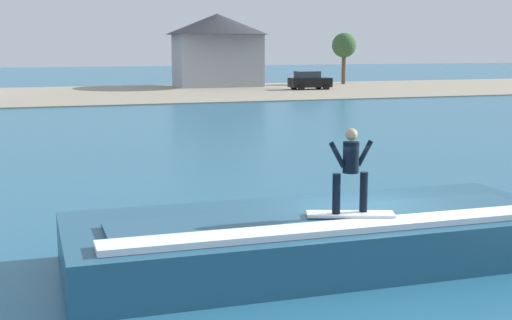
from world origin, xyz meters
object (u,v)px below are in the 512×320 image
object	(u,v)px
surfer	(351,166)
house_gabled_white	(217,43)
tree_tall_bare	(344,46)
wave_crest	(320,237)
surfboard	(350,214)
car_far_shore	(309,81)

from	to	relation	value
surfer	house_gabled_white	size ratio (longest dim) A/B	0.16
surfer	house_gabled_white	distance (m)	60.67
surfer	tree_tall_bare	size ratio (longest dim) A/B	0.30
tree_tall_bare	wave_crest	bearing A→B (deg)	-115.37
wave_crest	surfboard	bearing A→B (deg)	-60.54
wave_crest	car_far_shore	size ratio (longest dim) A/B	2.59
tree_tall_bare	house_gabled_white	bearing A→B (deg)	179.05
car_far_shore	surfer	bearing A→B (deg)	-111.39
wave_crest	house_gabled_white	distance (m)	60.21
house_gabled_white	car_far_shore	bearing A→B (deg)	-47.15
wave_crest	surfer	distance (m)	1.75
surfboard	car_far_shore	size ratio (longest dim) A/B	0.45
car_far_shore	house_gabled_white	size ratio (longest dim) A/B	0.37
wave_crest	house_gabled_white	size ratio (longest dim) A/B	0.97
wave_crest	tree_tall_bare	size ratio (longest dim) A/B	1.83
house_gabled_white	tree_tall_bare	distance (m)	14.32
house_gabled_white	surfer	bearing A→B (deg)	-102.36
house_gabled_white	tree_tall_bare	bearing A→B (deg)	-0.95
wave_crest	surfer	bearing A→B (deg)	-60.34
tree_tall_bare	car_far_shore	bearing A→B (deg)	-133.55
surfer	house_gabled_white	xyz separation A→B (m)	(12.98, 59.21, 2.49)
surfboard	tree_tall_bare	size ratio (longest dim) A/B	0.32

